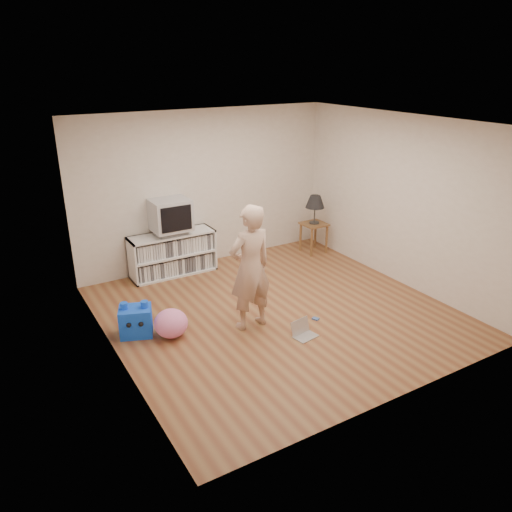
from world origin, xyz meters
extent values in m
plane|color=brown|center=(0.00, 0.00, 0.00)|extent=(4.50, 4.50, 0.00)
cube|color=beige|center=(0.00, 2.25, 1.30)|extent=(4.50, 0.02, 2.60)
cube|color=beige|center=(0.00, -2.25, 1.30)|extent=(4.50, 0.02, 2.60)
cube|color=beige|center=(-2.25, 0.00, 1.30)|extent=(0.02, 4.50, 2.60)
cube|color=beige|center=(2.25, 0.00, 1.30)|extent=(0.02, 4.50, 2.60)
cube|color=white|center=(0.00, 0.00, 2.60)|extent=(4.50, 4.50, 0.01)
cube|color=white|center=(-0.74, 2.23, 0.35)|extent=(1.40, 0.03, 0.70)
cube|color=white|center=(-1.42, 2.02, 0.35)|extent=(0.03, 0.45, 0.70)
cube|color=white|center=(-0.05, 2.02, 0.35)|extent=(0.03, 0.45, 0.70)
cube|color=white|center=(-0.74, 2.02, 0.01)|extent=(1.40, 0.45, 0.03)
cube|color=white|center=(-0.74, 2.02, 0.35)|extent=(1.34, 0.45, 0.03)
cube|color=white|center=(-0.74, 2.02, 0.68)|extent=(1.40, 0.45, 0.03)
cube|color=silver|center=(-0.74, 2.02, 0.35)|extent=(1.26, 0.36, 0.64)
cube|color=gray|center=(-0.74, 2.02, 0.73)|extent=(0.45, 0.35, 0.07)
cube|color=#B4B4B9|center=(-0.74, 2.02, 1.02)|extent=(0.60, 0.52, 0.50)
cube|color=black|center=(-0.74, 1.75, 1.02)|extent=(0.50, 0.01, 0.40)
cylinder|color=brown|center=(1.69, 1.48, 0.26)|extent=(0.04, 0.04, 0.52)
cylinder|color=brown|center=(2.03, 1.48, 0.26)|extent=(0.04, 0.04, 0.52)
cylinder|color=brown|center=(1.69, 1.82, 0.26)|extent=(0.04, 0.04, 0.52)
cylinder|color=brown|center=(2.03, 1.82, 0.26)|extent=(0.04, 0.04, 0.52)
cube|color=brown|center=(1.86, 1.65, 0.54)|extent=(0.42, 0.42, 0.03)
cylinder|color=#333333|center=(1.86, 1.65, 0.56)|extent=(0.18, 0.18, 0.02)
cylinder|color=#333333|center=(1.86, 1.65, 0.74)|extent=(0.02, 0.02, 0.32)
imported|color=tan|center=(-0.52, -0.14, 0.84)|extent=(0.64, 0.44, 1.68)
cube|color=silver|center=(-0.05, -0.76, 0.01)|extent=(0.33, 0.26, 0.01)
cube|color=silver|center=(-0.07, -0.66, 0.11)|extent=(0.30, 0.11, 0.20)
cube|color=black|center=(-0.07, -0.66, 0.11)|extent=(0.27, 0.09, 0.16)
cube|color=#3E5FA6|center=(0.34, -0.45, 0.01)|extent=(0.10, 0.11, 0.02)
cube|color=#0D4EFF|center=(-1.89, 0.42, 0.19)|extent=(0.49, 0.44, 0.38)
cylinder|color=#0D4EFF|center=(-2.01, 0.46, 0.43)|extent=(0.10, 0.10, 0.09)
cylinder|color=#0D4EFF|center=(-1.78, 0.37, 0.43)|extent=(0.10, 0.10, 0.09)
sphere|color=black|center=(-2.02, 0.29, 0.23)|extent=(0.06, 0.06, 0.06)
sphere|color=black|center=(-1.88, 0.24, 0.23)|extent=(0.06, 0.06, 0.06)
ellipsoid|color=pink|center=(-1.52, 0.15, 0.18)|extent=(0.57, 0.57, 0.37)
camera|label=1|loc=(-3.45, -5.22, 3.33)|focal=35.00mm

